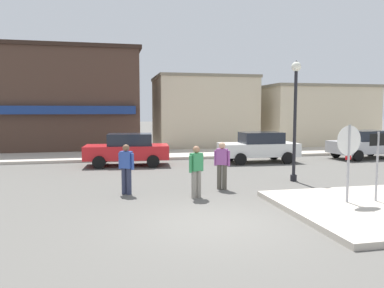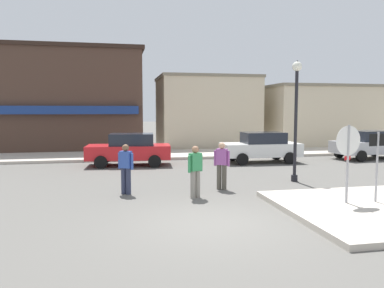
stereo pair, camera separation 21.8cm
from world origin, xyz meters
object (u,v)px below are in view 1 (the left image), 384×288
at_px(parked_car_second, 259,147).
at_px(pedestrian_crossing_far, 222,164).
at_px(lamp_post, 295,103).
at_px(parked_car_third, 366,144).
at_px(pedestrian_kerb_side, 126,168).
at_px(pedestrian_crossing_near, 196,170).
at_px(one_way_sign, 377,159).
at_px(stop_sign, 349,153).
at_px(parked_car_nearest, 128,149).

bearing_deg(parked_car_second, pedestrian_crossing_far, -122.50).
xyz_separation_m(lamp_post, parked_car_third, (7.10, 5.26, -2.15)).
height_order(parked_car_third, pedestrian_kerb_side, pedestrian_kerb_side).
height_order(pedestrian_crossing_near, pedestrian_kerb_side, same).
relative_size(one_way_sign, lamp_post, 0.46).
bearing_deg(parked_car_second, pedestrian_kerb_side, -139.26).
distance_m(lamp_post, parked_car_second, 5.61).
height_order(parked_car_second, pedestrian_kerb_side, pedestrian_kerb_side).
bearing_deg(pedestrian_crossing_near, pedestrian_kerb_side, 155.19).
xyz_separation_m(one_way_sign, pedestrian_crossing_far, (-3.58, 3.07, -0.46)).
xyz_separation_m(parked_car_third, pedestrian_crossing_far, (-10.20, -6.11, 0.06)).
bearing_deg(parked_car_third, stop_sign, -129.40).
bearing_deg(pedestrian_crossing_near, lamp_post, 23.86).
relative_size(stop_sign, one_way_sign, 1.10).
bearing_deg(pedestrian_kerb_side, pedestrian_crossing_far, 1.16).
xyz_separation_m(lamp_post, parked_car_nearest, (-5.99, 5.38, -2.15)).
bearing_deg(pedestrian_crossing_far, stop_sign, -48.22).
bearing_deg(pedestrian_crossing_far, parked_car_nearest, 114.83).
xyz_separation_m(lamp_post, pedestrian_kerb_side, (-6.32, -0.92, -2.09)).
height_order(one_way_sign, pedestrian_crossing_far, one_way_sign).
height_order(lamp_post, parked_car_nearest, lamp_post).
relative_size(pedestrian_crossing_near, pedestrian_kerb_side, 1.00).
bearing_deg(parked_car_nearest, parked_car_third, -0.51).
bearing_deg(pedestrian_crossing_near, parked_car_nearest, 103.56).
bearing_deg(parked_car_third, parked_car_nearest, 179.49).
xyz_separation_m(parked_car_third, pedestrian_crossing_near, (-11.34, -7.14, 0.06)).
bearing_deg(lamp_post, parked_car_third, 36.55).
relative_size(parked_car_nearest, parked_car_second, 1.02).
bearing_deg(parked_car_nearest, parked_car_second, -2.09).
distance_m(one_way_sign, lamp_post, 4.28).
relative_size(stop_sign, pedestrian_kerb_side, 1.43).
bearing_deg(parked_car_second, lamp_post, -97.81).
relative_size(one_way_sign, pedestrian_kerb_side, 1.30).
height_order(stop_sign, lamp_post, lamp_post).
bearing_deg(one_way_sign, lamp_post, 96.83).
relative_size(parked_car_third, pedestrian_kerb_side, 2.59).
height_order(pedestrian_crossing_near, pedestrian_crossing_far, same).
xyz_separation_m(one_way_sign, lamp_post, (-0.47, 3.93, 1.63)).
xyz_separation_m(stop_sign, parked_car_third, (7.50, 9.14, -0.71)).
xyz_separation_m(lamp_post, pedestrian_crossing_near, (-4.24, -1.88, -2.09)).
bearing_deg(pedestrian_crossing_near, parked_car_second, 54.79).
bearing_deg(one_way_sign, pedestrian_crossing_far, 139.34).
xyz_separation_m(parked_car_third, pedestrian_kerb_side, (-13.41, -6.18, 0.06)).
relative_size(one_way_sign, parked_car_nearest, 0.51).
height_order(stop_sign, pedestrian_crossing_near, stop_sign).
height_order(stop_sign, parked_car_third, stop_sign).
relative_size(stop_sign, parked_car_third, 0.55).
bearing_deg(parked_car_nearest, one_way_sign, -55.22).
height_order(lamp_post, pedestrian_crossing_far, lamp_post).
bearing_deg(pedestrian_kerb_side, pedestrian_crossing_near, -24.81).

